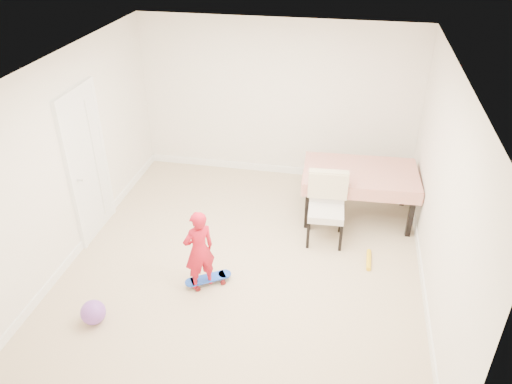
% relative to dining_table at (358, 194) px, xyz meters
% --- Properties ---
extents(ground, '(5.00, 5.00, 0.00)m').
position_rel_dining_table_xyz_m(ground, '(-1.40, -1.38, -0.38)').
color(ground, tan).
rests_on(ground, ground).
extents(ceiling, '(4.50, 5.00, 0.04)m').
position_rel_dining_table_xyz_m(ceiling, '(-1.40, -1.38, 2.20)').
color(ceiling, white).
rests_on(ceiling, wall_back).
extents(wall_back, '(4.50, 0.04, 2.60)m').
position_rel_dining_table_xyz_m(wall_back, '(-1.40, 1.10, 0.92)').
color(wall_back, white).
rests_on(wall_back, ground).
extents(wall_front, '(4.50, 0.04, 2.60)m').
position_rel_dining_table_xyz_m(wall_front, '(-1.40, -3.86, 0.92)').
color(wall_front, white).
rests_on(wall_front, ground).
extents(wall_left, '(0.04, 5.00, 2.60)m').
position_rel_dining_table_xyz_m(wall_left, '(-3.63, -1.38, 0.92)').
color(wall_left, white).
rests_on(wall_left, ground).
extents(wall_right, '(0.04, 5.00, 2.60)m').
position_rel_dining_table_xyz_m(wall_right, '(0.83, -1.38, 0.92)').
color(wall_right, white).
rests_on(wall_right, ground).
extents(door, '(0.11, 0.94, 2.11)m').
position_rel_dining_table_xyz_m(door, '(-3.62, -1.08, 0.64)').
color(door, white).
rests_on(door, ground).
extents(baseboard_back, '(4.50, 0.02, 0.12)m').
position_rel_dining_table_xyz_m(baseboard_back, '(-1.40, 1.11, -0.32)').
color(baseboard_back, white).
rests_on(baseboard_back, ground).
extents(baseboard_left, '(0.02, 5.00, 0.12)m').
position_rel_dining_table_xyz_m(baseboard_left, '(-3.64, -1.38, -0.32)').
color(baseboard_left, white).
rests_on(baseboard_left, ground).
extents(baseboard_right, '(0.02, 5.00, 0.12)m').
position_rel_dining_table_xyz_m(baseboard_right, '(0.84, -1.38, -0.32)').
color(baseboard_right, white).
rests_on(baseboard_right, ground).
extents(dining_table, '(1.66, 1.09, 0.76)m').
position_rel_dining_table_xyz_m(dining_table, '(0.00, 0.00, 0.00)').
color(dining_table, '#B4091E').
rests_on(dining_table, ground).
extents(dining_chair, '(0.57, 0.64, 0.98)m').
position_rel_dining_table_xyz_m(dining_chair, '(-0.42, -0.71, 0.11)').
color(dining_chair, white).
rests_on(dining_chair, ground).
extents(skateboard, '(0.61, 0.49, 0.09)m').
position_rel_dining_table_xyz_m(skateboard, '(-1.76, -1.90, -0.34)').
color(skateboard, blue).
rests_on(skateboard, ground).
extents(child, '(0.46, 0.44, 1.06)m').
position_rel_dining_table_xyz_m(child, '(-1.82, -1.98, 0.15)').
color(child, red).
rests_on(child, ground).
extents(balloon, '(0.28, 0.28, 0.28)m').
position_rel_dining_table_xyz_m(balloon, '(-2.84, -2.77, -0.24)').
color(balloon, purple).
rests_on(balloon, ground).
extents(foam_toy, '(0.06, 0.40, 0.06)m').
position_rel_dining_table_xyz_m(foam_toy, '(0.20, -1.09, -0.35)').
color(foam_toy, yellow).
rests_on(foam_toy, ground).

